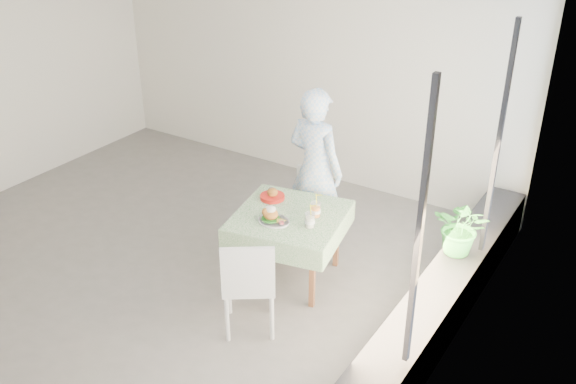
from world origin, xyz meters
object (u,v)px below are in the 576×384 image
Objects in this scene: potted_plant at (462,227)px; chair_far at (302,222)px; main_dish at (272,216)px; juice_cup_orange at (316,210)px; chair_near at (250,300)px; diner at (315,169)px; cafe_table at (290,239)px.

chair_far is at bearing 178.50° from potted_plant.
chair_far is 1.02m from main_dish.
juice_cup_orange is 0.53× the size of potted_plant.
chair_near is at bearing -73.66° from main_dish.
chair_far is 0.91m from juice_cup_orange.
main_dish is (0.17, -0.86, 0.53)m from chair_far.
chair_near reaches higher than main_dish.
diner is 0.94m from main_dish.
juice_cup_orange is at bearing 45.80° from main_dish.
chair_far is 2.89× the size of juice_cup_orange.
cafe_table is 1.69m from potted_plant.
juice_cup_orange is at bearing 126.94° from diner.
diner is at bearing 94.14° from main_dish.
cafe_table is at bearing 71.58° from main_dish.
juice_cup_orange is at bearing 24.23° from cafe_table.
cafe_table is 1.25× the size of chair_near.
chair_far is 0.47× the size of diner.
diner is (-0.14, 0.73, 0.45)m from cafe_table.
diner is 1.69m from potted_plant.
juice_cup_orange reaches higher than chair_near.
main_dish is at bearing -108.42° from cafe_table.
chair_near is (0.37, -1.53, 0.04)m from chair_far.
cafe_table is 2.17× the size of potted_plant.
main_dish is at bearing -134.20° from juice_cup_orange.
chair_far reaches higher than cafe_table.
potted_plant reaches higher than main_dish.
juice_cup_orange reaches higher than chair_far.
cafe_table is 1.43× the size of chair_far.
chair_near is 0.86m from main_dish.
diner is (-0.26, 1.61, 0.61)m from chair_near.
chair_far is 0.87× the size of chair_near.
cafe_table is at bearing -158.64° from potted_plant.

